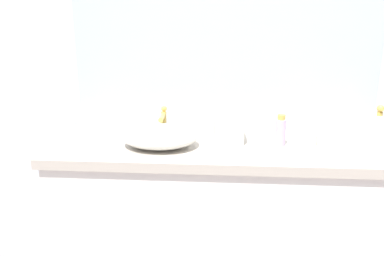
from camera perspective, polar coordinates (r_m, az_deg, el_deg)
The scene contains 8 objects.
bathroom_wall_rear at distance 2.16m, azimuth 5.72°, elevation 11.98°, with size 6.00×0.06×2.60m, color silver.
vanity_counter at distance 2.14m, azimuth 4.05°, elevation -12.85°, with size 1.61×0.53×0.85m.
sink_basin at distance 1.91m, azimuth -4.45°, elevation -1.12°, with size 0.35×0.26×0.10m, color silver.
faucet at distance 2.04m, azimuth -3.89°, elevation 1.16°, with size 0.03×0.14×0.15m.
soap_dispenser at distance 2.08m, azimuth 23.82°, elevation -0.12°, with size 0.06×0.06×0.19m.
lotion_bottle at distance 1.95m, azimuth 11.89°, elevation -0.42°, with size 0.05×0.05×0.15m.
tissue_box at distance 1.98m, azimuth 4.99°, elevation 0.09°, with size 0.14×0.14×0.16m.
candle_jar at distance 2.02m, azimuth 15.86°, elevation -1.57°, with size 0.05×0.05×0.04m, color beige.
Camera 1 is at (-0.06, -1.42, 1.49)m, focal length 39.44 mm.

